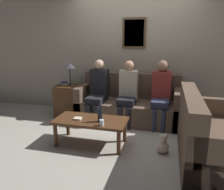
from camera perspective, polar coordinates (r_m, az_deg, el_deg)
name	(u,v)px	position (r m, az deg, el deg)	size (l,w,h in m)	color
ground_plane	(124,129)	(3.99, 3.02, -8.97)	(16.00, 16.00, 0.00)	#ADA899
wall_back	(134,53)	(4.64, 5.74, 10.86)	(9.00, 0.08, 2.60)	#9E937F
couch_main	(129,105)	(4.37, 4.48, -2.57)	(1.97, 0.87, 0.91)	brown
couch_side	(210,139)	(3.19, 24.25, -10.49)	(0.87, 1.63, 0.91)	brown
coffee_table	(91,123)	(3.37, -5.59, -7.24)	(1.10, 0.54, 0.40)	#4C2D19
side_table_with_lamp	(69,99)	(4.64, -11.22, -0.95)	(0.47, 0.47, 1.13)	#4C2D19
wine_bottle	(100,115)	(3.21, -3.15, -5.29)	(0.07, 0.07, 0.27)	black
drinking_glass	(102,123)	(3.08, -2.71, -7.25)	(0.07, 0.07, 0.09)	silver
book_stack	(78,118)	(3.37, -8.97, -6.08)	(0.12, 0.11, 0.02)	beige
person_left	(98,89)	(4.25, -3.72, 1.48)	(0.34, 0.62, 1.20)	black
person_middle	(128,91)	(4.13, 4.16, 1.11)	(0.34, 0.57, 1.20)	black
person_right	(161,91)	(4.09, 12.68, 0.90)	(0.34, 0.58, 1.22)	#2D334C
teddy_bear	(163,145)	(3.27, 13.11, -12.51)	(0.18, 0.18, 0.29)	beige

